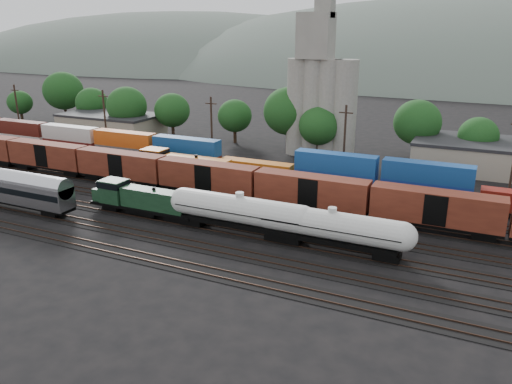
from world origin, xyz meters
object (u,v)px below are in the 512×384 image
at_px(orange_locomotive, 179,166).
at_px(grain_silo, 320,96).
at_px(tank_car_a, 240,211).
at_px(green_locomotive, 137,198).
at_px(passenger_coach, 4,185).

distance_m(orange_locomotive, grain_silo, 30.93).
bearing_deg(orange_locomotive, tank_car_a, -39.45).
height_order(orange_locomotive, grain_silo, grain_silo).
bearing_deg(green_locomotive, grain_silo, 75.10).
distance_m(green_locomotive, grain_silo, 43.35).
relative_size(green_locomotive, tank_car_a, 0.83).
relative_size(tank_car_a, orange_locomotive, 1.00).
relative_size(tank_car_a, grain_silo, 0.64).
xyz_separation_m(tank_car_a, grain_silo, (-3.86, 41.00, 8.38)).
bearing_deg(orange_locomotive, passenger_coach, -126.51).
bearing_deg(green_locomotive, passenger_coach, -164.69).
distance_m(green_locomotive, tank_car_a, 14.78).
xyz_separation_m(green_locomotive, tank_car_a, (14.77, -0.00, 0.54)).
height_order(tank_car_a, grain_silo, grain_silo).
distance_m(tank_car_a, passenger_coach, 33.41).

